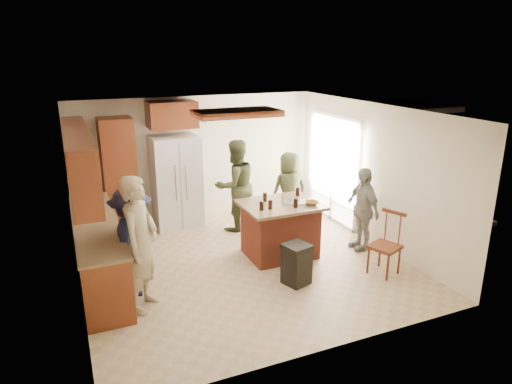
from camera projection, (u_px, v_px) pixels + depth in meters
name	position (u px, v px, depth m)	size (l,w,h in m)	color
room_shell	(394.00, 165.00, 10.36)	(8.00, 5.20, 5.00)	tan
person_front_left	(140.00, 244.00, 5.97)	(0.68, 0.50, 1.86)	tan
person_behind_left	(235.00, 186.00, 8.71)	(0.86, 0.53, 1.77)	#3B4226
person_behind_right	(289.00, 190.00, 8.91)	(0.73, 0.48, 1.50)	#353D23
person_side_right	(362.00, 209.00, 7.88)	(0.86, 0.44, 1.47)	gray
person_counter	(133.00, 241.00, 6.39)	(1.03, 0.48, 1.60)	#1A1B34
left_cabinetry	(92.00, 220.00, 6.74)	(0.64, 3.00, 2.30)	maroon
back_wall_units	(133.00, 161.00, 8.54)	(1.80, 0.60, 2.45)	maroon
refrigerator	(176.00, 182.00, 8.91)	(0.90, 0.76, 1.80)	white
kitchen_island	(280.00, 229.00, 7.69)	(1.28, 1.03, 0.93)	maroon
island_items	(293.00, 201.00, 7.52)	(1.03, 0.65, 0.15)	silver
trash_bin	(297.00, 264.00, 6.78)	(0.44, 0.44, 0.63)	black
spindle_chair	(386.00, 246.00, 7.06)	(0.54, 0.54, 0.99)	maroon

